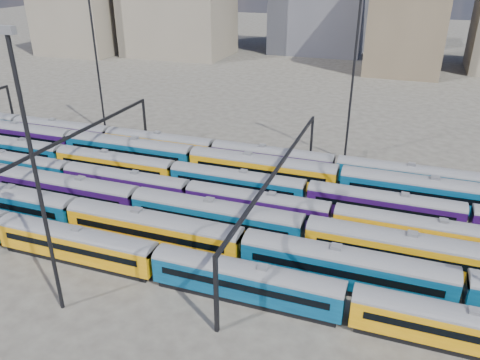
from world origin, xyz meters
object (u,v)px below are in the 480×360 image
(rake_1, at_px, (345,264))
(mast_2, at_px, (36,173))
(rake_0, at_px, (156,258))
(rake_2, at_px, (137,200))

(rake_1, height_order, mast_2, mast_2)
(rake_0, xyz_separation_m, rake_1, (18.29, 5.00, 0.27))
(rake_1, bearing_deg, rake_0, -164.71)
(rake_0, bearing_deg, rake_2, 129.34)
(rake_0, distance_m, mast_2, 14.87)
(mast_2, bearing_deg, rake_1, 25.98)
(rake_0, bearing_deg, mast_2, -132.16)
(rake_0, bearing_deg, rake_1, 15.29)
(rake_1, distance_m, mast_2, 29.61)
(rake_2, relative_size, mast_2, 4.99)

